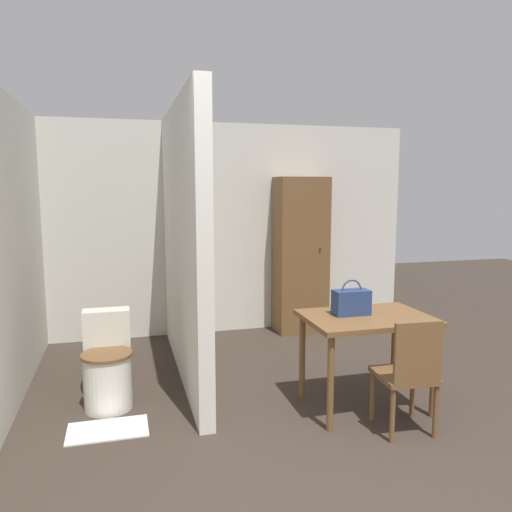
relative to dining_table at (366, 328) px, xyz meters
The scene contains 8 objects.
wall_back 2.64m from the dining_table, 106.95° to the left, with size 4.85×0.12×2.50m.
partition_wall 1.82m from the dining_table, 138.51° to the left, with size 0.12×2.52×2.50m.
dining_table is the anchor object (origin of this frame).
wooden_chair 0.52m from the dining_table, 79.30° to the right, with size 0.41×0.41×0.85m.
toilet 2.09m from the dining_table, 163.67° to the left, with size 0.40×0.55×0.75m.
handbag 0.24m from the dining_table, 148.66° to the left, with size 0.28×0.14×0.28m.
wooden_cabinet 2.21m from the dining_table, 83.49° to the left, with size 0.60×0.44×1.87m.
bath_mat 2.09m from the dining_table, behind, with size 0.57×0.34×0.01m.
Camera 1 is at (-1.09, -2.15, 1.76)m, focal length 35.00 mm.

